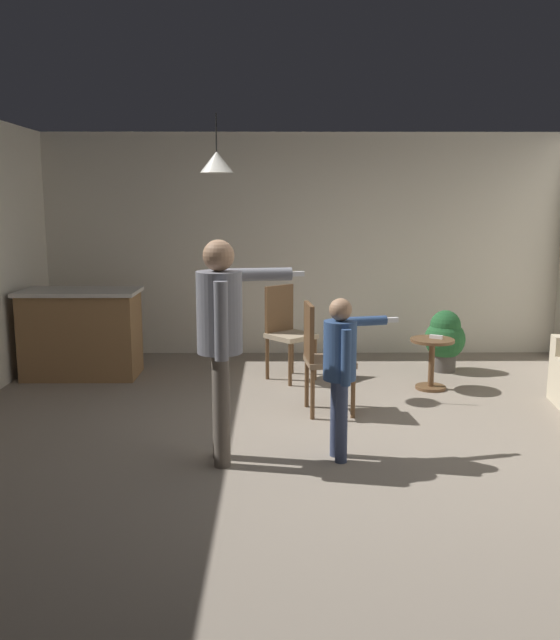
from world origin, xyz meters
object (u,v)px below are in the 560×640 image
Objects in this scene: dining_chair_by_counter at (286,329)px; spare_remote_on_table at (436,337)px; potted_plant_corner at (445,338)px; person_child at (341,361)px; dining_chair_near_wall at (322,354)px; person_adult at (222,327)px; kitchen_counter at (81,333)px; side_table_by_couch at (432,358)px.

spare_remote_on_table is at bearing 123.00° from dining_chair_by_counter.
potted_plant_corner is 0.78m from spare_remote_on_table.
dining_chair_near_wall is at bearing 170.62° from person_child.
person_adult is 2.45m from dining_chair_by_counter.
potted_plant_corner is at bearing 138.64° from person_child.
spare_remote_on_table is (3.72, -0.52, 0.06)m from kitchen_counter.
spare_remote_on_table is (1.21, 0.78, -0.01)m from dining_chair_near_wall.
spare_remote_on_table is at bearing -7.91° from kitchen_counter.
person_adult reaches higher than potted_plant_corner.
person_adult is 1.48m from dining_chair_near_wall.
dining_chair_near_wall reaches higher than potted_plant_corner.
dining_chair_by_counter is (2.22, -0.10, 0.07)m from kitchen_counter.
side_table_by_couch is at bearing -161.01° from spare_remote_on_table.
person_child is (0.86, 0.05, -0.26)m from person_adult.
kitchen_counter is 1.26× the size of dining_chair_by_counter.
spare_remote_on_table is (0.04, 0.01, 0.21)m from side_table_by_couch.
potted_plant_corner is (0.31, 0.73, 0.05)m from side_table_by_couch.
spare_remote_on_table is (1.50, -0.42, -0.01)m from dining_chair_by_counter.
potted_plant_corner is at bearing 148.04° from dining_chair_by_counter.
dining_chair_near_wall is (-1.17, -0.77, 0.22)m from side_table_by_couch.
potted_plant_corner is (1.48, 1.50, -0.16)m from dining_chair_near_wall.
kitchen_counter is at bearing -44.05° from dining_chair_by_counter.
potted_plant_corner is at bearing 131.24° from person_adult.
dining_chair_near_wall is at bearing 62.29° from dining_chair_by_counter.
dining_chair_near_wall is at bearing -146.72° from side_table_by_couch.
person_child is (-1.11, -1.87, 0.42)m from side_table_by_couch.
dining_chair_near_wall is (0.29, -1.20, 0.00)m from dining_chair_by_counter.
dining_chair_by_counter is at bearing -2.56° from kitchen_counter.
potted_plant_corner is at bearing 2.85° from kitchen_counter.
kitchen_counter is 2.42× the size of side_table_by_couch.
dining_chair_near_wall reaches higher than spare_remote_on_table.
side_table_by_couch is 0.32× the size of person_adult.
spare_remote_on_table is (2.01, 1.94, -0.47)m from person_adult.
person_child is at bearing -118.60° from potted_plant_corner.
person_child is at bearing -43.01° from kitchen_counter.
person_child is 1.21× the size of dining_chair_by_counter.
side_table_by_couch is 0.52× the size of dining_chair_near_wall.
person_child is 2.22m from spare_remote_on_table.
kitchen_counter is at bearing -153.10° from person_adult.
dining_chair_near_wall is (2.51, -1.30, 0.07)m from kitchen_counter.
dining_chair_by_counter is (0.50, 2.36, -0.46)m from person_adult.
potted_plant_corner is at bearing 69.07° from spare_remote_on_table.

